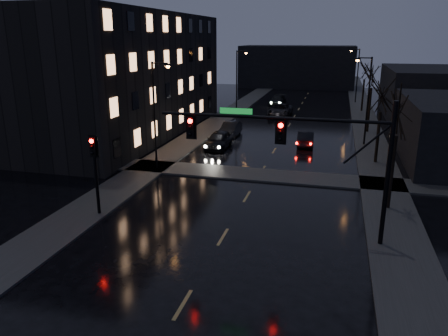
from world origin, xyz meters
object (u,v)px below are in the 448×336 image
Objects in this scene: oncoming_car_b at (230,129)px; oncoming_car_d at (277,100)px; oncoming_car_c at (280,110)px; lead_car at (306,138)px; oncoming_car_a at (219,140)px.

oncoming_car_b is 22.09m from oncoming_car_d.
oncoming_car_c is at bearing -74.78° from oncoming_car_d.
oncoming_car_b is at bearing -19.28° from lead_car.
oncoming_car_d is at bearing 86.62° from oncoming_car_b.
oncoming_car_a is at bearing -98.43° from oncoming_car_c.
oncoming_car_d is 24.95m from lead_car.
oncoming_car_c is (3.19, 18.10, 0.00)m from oncoming_car_a.
oncoming_car_d is (-1.62, 9.07, -0.08)m from oncoming_car_c.
oncoming_car_c reaches higher than oncoming_car_a.
oncoming_car_c reaches higher than oncoming_car_b.
oncoming_car_d is at bearing 87.26° from oncoming_car_a.
oncoming_car_b reaches higher than lead_car.
oncoming_car_a is 8.08m from lead_car.
lead_car is at bearing -14.83° from oncoming_car_b.
oncoming_car_c is at bearing 80.58° from oncoming_car_a.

